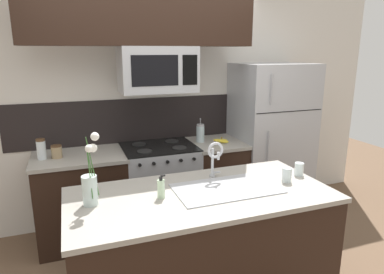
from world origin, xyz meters
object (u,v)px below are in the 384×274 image
at_px(microwave, 158,69).
at_px(banana_bunch, 222,141).
at_px(refrigerator, 269,139).
at_px(storage_jar_tall, 41,149).
at_px(spare_glass, 299,169).
at_px(flower_vase, 90,185).
at_px(storage_jar_medium, 57,152).
at_px(drinking_glass, 287,175).
at_px(dish_soap_bottle, 161,189).
at_px(french_press, 200,133).
at_px(sink_faucet, 215,155).
at_px(stove_range, 160,187).

bearing_deg(microwave, banana_bunch, -3.34).
bearing_deg(refrigerator, storage_jar_tall, -179.32).
bearing_deg(banana_bunch, spare_glass, -81.76).
xyz_separation_m(banana_bunch, flower_vase, (-1.46, -1.12, 0.12)).
bearing_deg(flower_vase, microwave, 56.46).
xyz_separation_m(storage_jar_medium, drinking_glass, (1.68, -1.27, -0.01)).
xyz_separation_m(storage_jar_medium, dish_soap_bottle, (0.69, -1.22, 0.01)).
xyz_separation_m(french_press, flower_vase, (-1.26, -1.24, 0.04)).
xyz_separation_m(storage_jar_medium, spare_glass, (1.86, -1.18, -0.01)).
height_order(storage_jar_tall, spare_glass, storage_jar_tall).
distance_m(french_press, drinking_glass, 1.36).
height_order(microwave, dish_soap_bottle, microwave).
distance_m(dish_soap_bottle, drinking_glass, 0.99).
height_order(banana_bunch, drinking_glass, drinking_glass).
xyz_separation_m(microwave, storage_jar_medium, (-1.00, 0.01, -0.74)).
distance_m(french_press, sink_faucet, 1.14).
relative_size(banana_bunch, flower_vase, 0.39).
relative_size(microwave, dish_soap_bottle, 4.51).
relative_size(banana_bunch, sink_faucet, 0.62).
bearing_deg(storage_jar_tall, drinking_glass, -35.07).
height_order(drinking_glass, flower_vase, flower_vase).
xyz_separation_m(stove_range, french_press, (0.49, 0.06, 0.55)).
height_order(microwave, refrigerator, microwave).
bearing_deg(french_press, refrigerator, -2.64).
height_order(refrigerator, dish_soap_bottle, refrigerator).
bearing_deg(sink_faucet, storage_jar_tall, 142.03).
height_order(stove_range, storage_jar_tall, storage_jar_tall).
distance_m(banana_bunch, sink_faucet, 1.11).
relative_size(sink_faucet, dish_soap_bottle, 1.85).
distance_m(microwave, flower_vase, 1.54).
bearing_deg(storage_jar_tall, dish_soap_bottle, -56.27).
height_order(banana_bunch, flower_vase, flower_vase).
bearing_deg(banana_bunch, dish_soap_bottle, -130.58).
xyz_separation_m(refrigerator, flower_vase, (-2.13, -1.20, 0.17)).
bearing_deg(stove_range, banana_bunch, -5.06).
xyz_separation_m(storage_jar_tall, dish_soap_bottle, (0.82, -1.23, -0.03)).
bearing_deg(spare_glass, flower_vase, 179.51).
xyz_separation_m(stove_range, drinking_glass, (0.68, -1.28, 0.50)).
bearing_deg(dish_soap_bottle, banana_bunch, 49.42).
xyz_separation_m(refrigerator, french_press, (-0.87, 0.04, 0.13)).
xyz_separation_m(storage_jar_medium, sink_faucet, (1.18, -1.02, 0.14)).
bearing_deg(dish_soap_bottle, spare_glass, 1.97).
distance_m(dish_soap_bottle, flower_vase, 0.47).
relative_size(banana_bunch, spare_glass, 1.81).
distance_m(storage_jar_tall, dish_soap_bottle, 1.48).
relative_size(spare_glass, flower_vase, 0.21).
xyz_separation_m(microwave, spare_glass, (0.86, -1.17, -0.75)).
relative_size(stove_range, flower_vase, 1.90).
bearing_deg(french_press, banana_bunch, -30.76).
bearing_deg(storage_jar_tall, refrigerator, 0.68).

